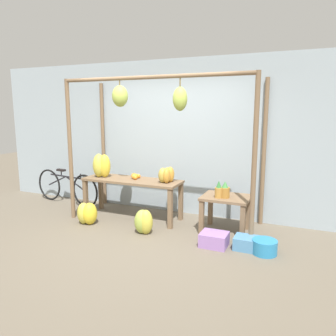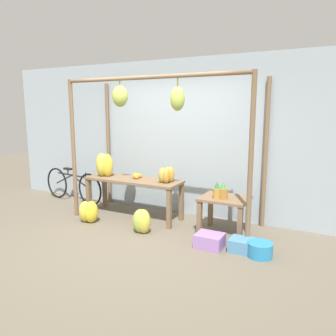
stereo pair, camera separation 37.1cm
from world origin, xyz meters
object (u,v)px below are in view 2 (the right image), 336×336
at_px(banana_pile_ground_right, 142,221).
at_px(banana_pile_on_table, 104,165).
at_px(parked_bicycle, 73,185).
at_px(fruit_crate_purple, 242,245).
at_px(pineapple_cluster, 221,191).
at_px(blue_bucket, 260,250).
at_px(banana_pile_ground_left, 88,212).
at_px(orange_pile, 136,176).
at_px(papaya_pile, 167,175).
at_px(fruit_crate_white, 210,241).

bearing_deg(banana_pile_ground_right, banana_pile_on_table, 154.25).
bearing_deg(banana_pile_ground_right, parked_bicycle, 159.02).
height_order(banana_pile_ground_right, fruit_crate_purple, banana_pile_ground_right).
relative_size(banana_pile_on_table, pineapple_cluster, 1.58).
bearing_deg(blue_bucket, banana_pile_ground_left, 179.83).
relative_size(banana_pile_ground_right, fruit_crate_purple, 1.14).
distance_m(orange_pile, banana_pile_ground_left, 1.04).
bearing_deg(banana_pile_on_table, blue_bucket, -10.57).
height_order(pineapple_cluster, banana_pile_ground_right, pineapple_cluster).
bearing_deg(parked_bicycle, banana_pile_ground_right, -20.98).
xyz_separation_m(banana_pile_ground_left, blue_bucket, (2.90, -0.01, -0.09)).
xyz_separation_m(parked_bicycle, fruit_crate_purple, (3.81, -0.80, -0.26)).
distance_m(banana_pile_on_table, fruit_crate_purple, 2.88).
relative_size(banana_pile_on_table, parked_bicycle, 0.25).
bearing_deg(fruit_crate_purple, papaya_pile, 158.69).
bearing_deg(parked_bicycle, papaya_pile, -5.69).
bearing_deg(papaya_pile, banana_pile_ground_left, -152.70).
relative_size(banana_pile_ground_left, parked_bicycle, 0.25).
height_order(orange_pile, fruit_crate_white, orange_pile).
height_order(banana_pile_on_table, orange_pile, banana_pile_on_table).
relative_size(orange_pile, fruit_crate_purple, 0.69).
height_order(fruit_crate_white, papaya_pile, papaya_pile).
bearing_deg(pineapple_cluster, fruit_crate_purple, -42.86).
bearing_deg(parked_bicycle, pineapple_cluster, -6.28).
distance_m(orange_pile, pineapple_cluster, 1.65).
bearing_deg(papaya_pile, parked_bicycle, 174.31).
height_order(banana_pile_on_table, fruit_crate_purple, banana_pile_on_table).
relative_size(banana_pile_on_table, orange_pile, 1.81).
height_order(parked_bicycle, fruit_crate_purple, parked_bicycle).
xyz_separation_m(orange_pile, banana_pile_ground_left, (-0.55, -0.68, -0.56)).
xyz_separation_m(pineapple_cluster, fruit_crate_purple, (0.47, -0.44, -0.60)).
distance_m(banana_pile_on_table, banana_pile_ground_left, 0.91).
xyz_separation_m(banana_pile_on_table, banana_pile_ground_right, (1.14, -0.55, -0.72)).
bearing_deg(blue_bucket, pineapple_cluster, 145.58).
distance_m(orange_pile, papaya_pile, 0.65).
relative_size(orange_pile, banana_pile_ground_left, 0.55).
relative_size(banana_pile_ground_right, fruit_crate_white, 1.03).
distance_m(banana_pile_ground_left, banana_pile_ground_right, 1.08).
xyz_separation_m(banana_pile_ground_right, blue_bucket, (1.82, -0.00, -0.10)).
bearing_deg(orange_pile, banana_pile_on_table, -167.81).
height_order(banana_pile_on_table, pineapple_cluster, banana_pile_on_table).
relative_size(pineapple_cluster, parked_bicycle, 0.16).
relative_size(orange_pile, blue_bucket, 0.71).
height_order(orange_pile, parked_bicycle, orange_pile).
relative_size(orange_pile, fruit_crate_white, 0.62).
bearing_deg(parked_bicycle, fruit_crate_white, -14.71).
xyz_separation_m(orange_pile, papaya_pile, (0.64, -0.06, 0.08)).
bearing_deg(fruit_crate_purple, fruit_crate_white, -169.98).
xyz_separation_m(banana_pile_ground_left, parked_bicycle, (-1.15, 0.85, 0.16)).
height_order(pineapple_cluster, parked_bicycle, pineapple_cluster).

